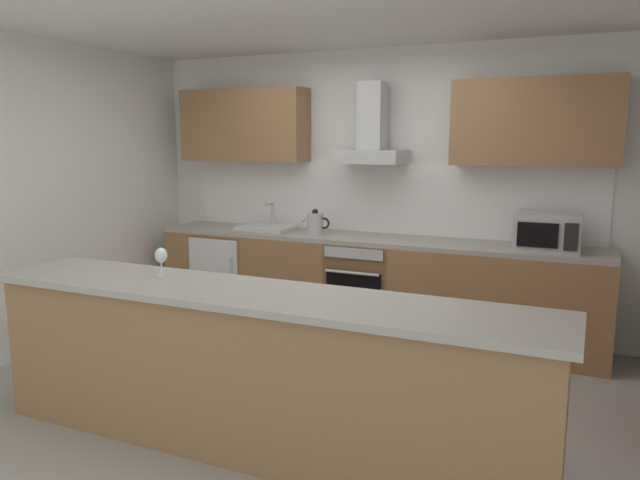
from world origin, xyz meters
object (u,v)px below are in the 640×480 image
(oven, at_px, (364,285))
(sink, at_px, (267,227))
(refrigerator, at_px, (229,274))
(range_hood, at_px, (371,138))
(wine_glass, at_px, (161,257))
(microwave, at_px, (548,232))
(kettle, at_px, (315,223))

(oven, relative_size, sink, 1.60)
(refrigerator, relative_size, range_hood, 1.18)
(range_hood, bearing_deg, refrigerator, -174.81)
(sink, height_order, range_hood, range_hood)
(sink, xyz_separation_m, wine_glass, (0.48, -2.18, 0.14))
(microwave, xyz_separation_m, range_hood, (-1.55, 0.16, 0.74))
(microwave, relative_size, range_hood, 0.69)
(kettle, bearing_deg, refrigerator, 178.18)
(oven, distance_m, range_hood, 1.33)
(wine_glass, bearing_deg, range_hood, 76.81)
(range_hood, xyz_separation_m, wine_glass, (-0.54, -2.29, -0.72))
(oven, height_order, range_hood, range_hood)
(refrigerator, bearing_deg, microwave, -0.48)
(wine_glass, bearing_deg, refrigerator, 113.01)
(range_hood, height_order, wine_glass, range_hood)
(sink, relative_size, wine_glass, 2.81)
(microwave, xyz_separation_m, wine_glass, (-2.08, -2.14, 0.02))
(microwave, bearing_deg, oven, 178.97)
(sink, distance_m, wine_glass, 2.23)
(oven, distance_m, refrigerator, 1.46)
(refrigerator, xyz_separation_m, wine_glass, (0.92, -2.16, 0.64))
(sink, distance_m, range_hood, 1.34)
(kettle, height_order, range_hood, range_hood)
(microwave, bearing_deg, sink, 179.13)
(microwave, relative_size, kettle, 1.73)
(refrigerator, distance_m, range_hood, 2.00)
(kettle, distance_m, wine_glass, 2.13)
(sink, bearing_deg, refrigerator, -178.20)
(sink, bearing_deg, range_hood, 6.64)
(refrigerator, height_order, kettle, kettle)
(sink, bearing_deg, kettle, -4.73)
(microwave, bearing_deg, wine_glass, -134.28)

